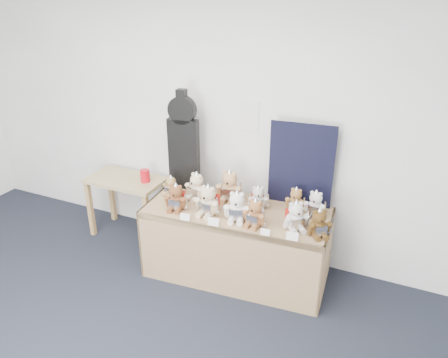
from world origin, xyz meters
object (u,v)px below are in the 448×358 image
at_px(red_cup, 145,176).
at_px(teddy_back_centre_right, 258,198).
at_px(teddy_front_left, 208,202).
at_px(teddy_front_end, 319,224).
at_px(teddy_front_centre, 237,207).
at_px(teddy_back_right, 296,200).
at_px(teddy_front_far_right, 296,217).
at_px(display_table, 234,228).
at_px(side_table, 126,189).
at_px(teddy_front_far_left, 176,198).
at_px(teddy_back_far_left, 171,187).
at_px(teddy_back_end, 315,205).
at_px(teddy_back_centre_left, 229,187).
at_px(guitar_case, 183,142).
at_px(teddy_front_right, 255,214).
at_px(teddy_back_left, 196,187).

distance_m(red_cup, teddy_back_centre_right, 1.31).
bearing_deg(teddy_front_left, teddy_front_end, 5.26).
xyz_separation_m(teddy_front_centre, teddy_back_right, (0.42, 0.39, -0.02)).
xyz_separation_m(teddy_back_centre_right, teddy_back_right, (0.32, 0.11, -0.00)).
bearing_deg(teddy_front_far_right, display_table, 139.93).
distance_m(side_table, red_cup, 0.31).
relative_size(teddy_front_far_left, teddy_back_centre_right, 1.13).
bearing_deg(teddy_back_far_left, teddy_back_end, 33.30).
height_order(teddy_front_centre, teddy_back_right, teddy_front_centre).
bearing_deg(teddy_back_centre_left, teddy_front_centre, -64.44).
height_order(display_table, teddy_front_end, teddy_front_end).
bearing_deg(red_cup, teddy_front_centre, -17.33).
xyz_separation_m(teddy_back_centre_left, teddy_back_end, (0.82, 0.04, -0.03)).
height_order(teddy_front_centre, teddy_front_far_right, teddy_front_centre).
xyz_separation_m(teddy_front_left, teddy_back_end, (0.88, 0.38, -0.02)).
bearing_deg(guitar_case, teddy_front_far_left, -76.10).
xyz_separation_m(guitar_case, teddy_back_far_left, (-0.04, -0.21, -0.40)).
height_order(teddy_front_far_left, teddy_front_far_right, teddy_front_far_right).
relative_size(guitar_case, teddy_back_right, 4.07).
bearing_deg(teddy_back_centre_left, display_table, -63.95).
bearing_deg(teddy_back_centre_right, red_cup, 152.39).
distance_m(teddy_front_right, teddy_back_left, 0.73).
distance_m(teddy_front_far_right, teddy_back_end, 0.32).
bearing_deg(teddy_back_right, display_table, -146.74).
xyz_separation_m(guitar_case, teddy_front_left, (0.47, -0.41, -0.37)).
bearing_deg(teddy_back_left, display_table, -0.06).
bearing_deg(teddy_front_right, teddy_back_right, 65.84).
bearing_deg(red_cup, display_table, -13.75).
relative_size(guitar_case, teddy_front_end, 3.71).
xyz_separation_m(teddy_front_far_right, teddy_back_centre_left, (-0.72, 0.26, 0.02)).
bearing_deg(side_table, red_cup, 5.10).
bearing_deg(teddy_back_centre_right, teddy_back_far_left, 163.18).
xyz_separation_m(side_table, teddy_front_far_right, (1.97, -0.29, 0.26)).
distance_m(teddy_front_far_left, teddy_back_centre_right, 0.75).
xyz_separation_m(teddy_front_far_left, teddy_back_centre_right, (0.67, 0.33, -0.01)).
bearing_deg(teddy_back_right, teddy_back_left, -167.89).
height_order(teddy_front_far_left, teddy_back_end, teddy_front_far_left).
bearing_deg(teddy_back_left, teddy_back_centre_right, 20.89).
relative_size(guitar_case, teddy_back_centre_right, 4.02).
bearing_deg(teddy_back_left, teddy_front_left, -28.87).
bearing_deg(teddy_front_far_left, teddy_front_far_right, -5.16).
xyz_separation_m(teddy_back_left, teddy_back_far_left, (-0.26, -0.04, -0.03)).
bearing_deg(teddy_front_right, teddy_back_left, 166.73).
height_order(teddy_front_right, teddy_back_end, teddy_front_right).
bearing_deg(teddy_back_centre_left, teddy_front_right, -49.40).
height_order(side_table, teddy_front_far_right, teddy_front_far_right).
relative_size(teddy_front_end, teddy_back_far_left, 1.21).
height_order(guitar_case, teddy_front_end, guitar_case).
bearing_deg(display_table, teddy_back_end, 17.44).
xyz_separation_m(red_cup, teddy_front_far_left, (0.63, -0.43, 0.07)).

